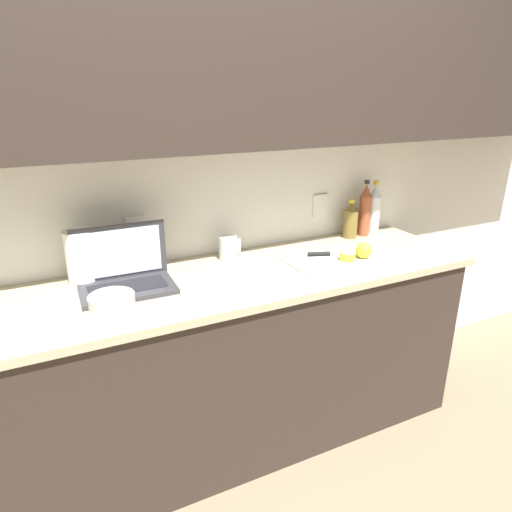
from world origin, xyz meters
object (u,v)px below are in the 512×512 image
laptop (125,274)px  paper_towel_roll (81,258)px  cutting_board (331,260)px  bottle_oil_tall (365,210)px  knife (326,254)px  lemon_whole_beside (364,251)px  bottle_water_clear (374,210)px  bottle_green_soda (350,220)px  lemon_half_cut (347,256)px  measuring_cup (228,248)px  bowl_white (112,301)px

laptop → paper_towel_roll: bearing=144.2°
cutting_board → bottle_oil_tall: size_ratio=1.38×
laptop → paper_towel_roll: (-0.15, 0.11, 0.06)m
knife → paper_towel_roll: size_ratio=1.16×
lemon_whole_beside → bottle_water_clear: 0.45m
lemon_whole_beside → bottle_water_clear: bottle_water_clear is taller
bottle_water_clear → bottle_oil_tall: bearing=180.0°
knife → bottle_oil_tall: size_ratio=0.88×
cutting_board → bottle_water_clear: (0.46, 0.26, 0.13)m
bottle_water_clear → paper_towel_roll: bearing=-178.8°
laptop → bottle_water_clear: 1.42m
bottle_green_soda → paper_towel_roll: 1.40m
lemon_whole_beside → bottle_green_soda: bottle_green_soda is taller
bottle_water_clear → paper_towel_roll: 1.56m
laptop → lemon_half_cut: (1.01, -0.16, -0.03)m
measuring_cup → paper_towel_roll: 0.67m
laptop → lemon_whole_beside: bearing=-7.9°
lemon_whole_beside → paper_towel_roll: 1.28m
cutting_board → measuring_cup: 0.50m
lemon_half_cut → paper_towel_roll: (-1.16, 0.28, 0.09)m
knife → measuring_cup: bearing=178.0°
lemon_whole_beside → bottle_green_soda: (0.15, 0.32, 0.05)m
bottle_green_soda → paper_towel_roll: paper_towel_roll is taller
lemon_half_cut → paper_towel_roll: 1.20m
bottle_green_soda → knife: bearing=-144.4°
lemon_half_cut → bottle_water_clear: (0.40, 0.31, 0.11)m
cutting_board → lemon_half_cut: bearing=-36.1°
bottle_oil_tall → bottle_water_clear: size_ratio=1.03×
knife → bottle_green_soda: 0.37m
cutting_board → paper_towel_roll: bearing=168.2°
laptop → bottle_water_clear: bottle_water_clear is taller
lemon_half_cut → lemon_whole_beside: 0.09m
bottle_oil_tall → bowl_white: (-1.43, -0.30, -0.12)m
bowl_white → bottle_green_soda: bearing=12.8°
bottle_green_soda → paper_towel_roll: bearing=-178.7°
paper_towel_roll → bottle_green_soda: bearing=1.3°
laptop → bottle_oil_tall: bearing=7.1°
lemon_whole_beside → bowl_white: lemon_whole_beside is taller
paper_towel_roll → bottle_oil_tall: bearing=1.2°
knife → bottle_water_clear: bottle_water_clear is taller
knife → lemon_whole_beside: (0.14, -0.10, 0.03)m
bottle_green_soda → bottle_water_clear: bottle_water_clear is taller
lemon_whole_beside → bottle_green_soda: size_ratio=0.35×
knife → bowl_white: size_ratio=1.57×
measuring_cup → bottle_water_clear: bearing=1.7°
lemon_whole_beside → measuring_cup: 0.65m
bottle_oil_tall → lemon_half_cut: bearing=-137.4°
bottle_oil_tall → paper_towel_roll: bearing=-178.8°
bottle_oil_tall → paper_towel_roll: bottle_oil_tall is taller
cutting_board → bottle_green_soda: (0.30, 0.26, 0.09)m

